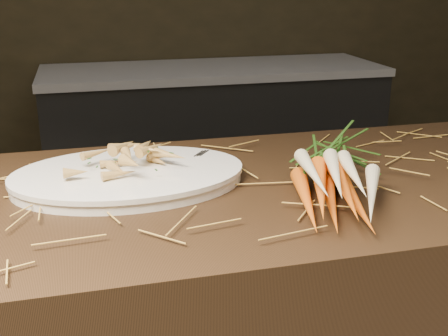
% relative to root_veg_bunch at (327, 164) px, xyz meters
% --- Properties ---
extents(back_counter, '(1.82, 0.62, 0.84)m').
position_rel_root_veg_bunch_xyz_m(back_counter, '(0.21, 1.92, -0.53)').
color(back_counter, black).
rests_on(back_counter, ground).
extents(straw_bedding, '(1.40, 0.60, 0.02)m').
position_rel_root_veg_bunch_xyz_m(straw_bedding, '(-0.09, 0.04, -0.04)').
color(straw_bedding, '#B17F32').
rests_on(straw_bedding, main_counter).
extents(root_veg_bunch, '(0.29, 0.53, 0.09)m').
position_rel_root_veg_bunch_xyz_m(root_veg_bunch, '(0.00, 0.00, 0.00)').
color(root_veg_bunch, '#DD610D').
rests_on(root_veg_bunch, main_counter).
extents(serving_platter, '(0.49, 0.33, 0.03)m').
position_rel_root_veg_bunch_xyz_m(serving_platter, '(-0.40, 0.10, -0.03)').
color(serving_platter, white).
rests_on(serving_platter, main_counter).
extents(roasted_veg_heap, '(0.24, 0.17, 0.05)m').
position_rel_root_veg_bunch_xyz_m(roasted_veg_heap, '(-0.40, 0.10, 0.01)').
color(roasted_veg_heap, olive).
rests_on(roasted_veg_heap, serving_platter).
extents(serving_fork, '(0.12, 0.15, 0.00)m').
position_rel_root_veg_bunch_xyz_m(serving_fork, '(-0.23, 0.08, -0.02)').
color(serving_fork, silver).
rests_on(serving_fork, serving_platter).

